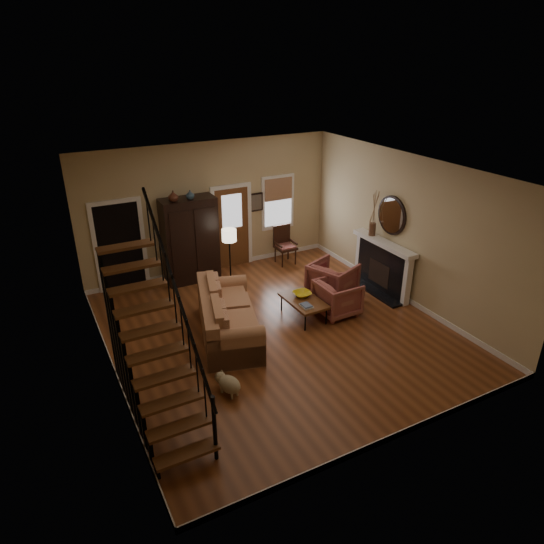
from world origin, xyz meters
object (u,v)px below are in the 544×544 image
armoire (190,240)px  armchair_right (333,281)px  side_chair (285,245)px  floor_lamp (230,259)px  sofa (229,316)px  coffee_table (303,308)px  armchair_left (337,297)px

armoire → armchair_right: bearing=-43.9°
armchair_right → side_chair: (0.01, 2.24, 0.08)m
armchair_right → floor_lamp: floor_lamp is taller
sofa → armchair_right: bearing=24.4°
coffee_table → armchair_right: size_ratio=1.17×
armoire → floor_lamp: 1.14m
armchair_right → side_chair: bearing=-22.0°
sofa → armchair_right: size_ratio=2.56×
armoire → armchair_right: (2.54, -2.44, -0.62)m
coffee_table → armchair_left: armchair_left is taller
side_chair → armchair_left: bearing=-96.7°
armchair_left → armchair_right: armchair_right is taller
side_chair → coffee_table: bearing=-111.6°
armchair_left → coffee_table: bearing=73.9°
armoire → side_chair: (2.55, -0.20, -0.54)m
side_chair → floor_lamp: bearing=-160.5°
coffee_table → armchair_left: 0.78m
sofa → side_chair: side_chair is taller
sofa → floor_lamp: 2.19m
armoire → sofa: (-0.23, -2.84, -0.60)m
coffee_table → armchair_left: size_ratio=1.31×
sofa → armoire: bearing=101.5°
sofa → armchair_right: 2.79m
armoire → side_chair: armoire is taller
armchair_right → floor_lamp: bearing=28.2°
sofa → coffee_table: 1.72m
armchair_left → floor_lamp: size_ratio=0.57×
floor_lamp → side_chair: bearing=19.5°
armchair_left → armchair_right: 0.75m
armoire → armchair_left: (2.21, -3.11, -0.66)m
armchair_left → sofa: bearing=82.7°
armoire → armchair_left: 3.87m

